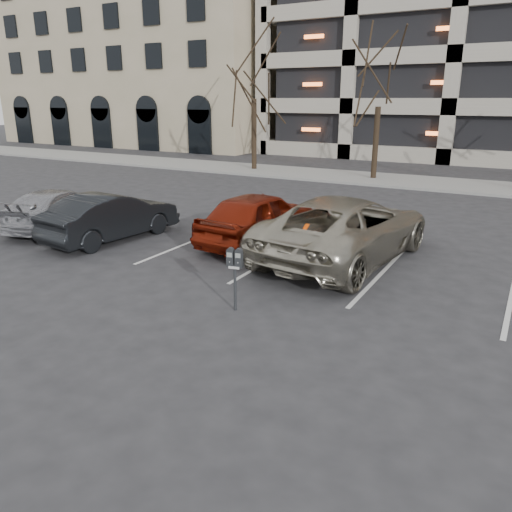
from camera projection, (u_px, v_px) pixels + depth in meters
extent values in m
plane|color=#28282B|center=(290.00, 291.00, 10.80)|extent=(140.00, 140.00, 0.00)
cube|color=gray|center=(434.00, 184.00, 24.06)|extent=(80.00, 4.00, 0.12)
cube|color=silver|center=(64.00, 218.00, 17.29)|extent=(0.10, 5.20, 0.00)
cube|color=silver|center=(124.00, 228.00, 15.98)|extent=(0.10, 5.20, 0.00)
cube|color=silver|center=(195.00, 240.00, 14.67)|extent=(0.10, 5.20, 0.00)
cube|color=silver|center=(280.00, 254.00, 13.36)|extent=(0.10, 5.20, 0.00)
cube|color=silver|center=(384.00, 271.00, 12.05)|extent=(0.10, 5.20, 0.00)
cube|color=silver|center=(512.00, 292.00, 10.74)|extent=(0.10, 5.20, 0.00)
cube|color=tan|center=(161.00, 59.00, 46.55)|extent=(26.00, 16.00, 15.00)
cylinder|color=black|center=(254.00, 135.00, 28.17)|extent=(0.28, 0.28, 3.96)
cylinder|color=black|center=(376.00, 144.00, 24.94)|extent=(0.28, 0.28, 3.60)
cylinder|color=black|center=(235.00, 289.00, 9.70)|extent=(0.06, 0.06, 0.90)
cube|color=black|center=(235.00, 266.00, 9.55)|extent=(0.31, 0.16, 0.06)
cube|color=silver|center=(234.00, 268.00, 9.51)|extent=(0.22, 0.05, 0.05)
cube|color=gray|center=(229.00, 255.00, 9.45)|extent=(0.11, 0.03, 0.09)
cube|color=gray|center=(238.00, 256.00, 9.40)|extent=(0.11, 0.03, 0.09)
imported|color=#ABA592|center=(345.00, 228.00, 12.74)|extent=(3.38, 6.19, 1.65)
cube|color=#DF4104|center=(318.00, 202.00, 11.79)|extent=(0.10, 0.20, 0.01)
imported|color=maroon|center=(259.00, 217.00, 14.20)|extent=(2.05, 4.53, 1.51)
imported|color=black|center=(111.00, 216.00, 14.58)|extent=(1.86, 4.31, 1.38)
imported|color=#97999E|center=(59.00, 209.00, 15.92)|extent=(2.69, 4.58, 1.25)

